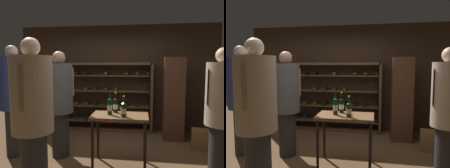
% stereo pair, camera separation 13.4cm
% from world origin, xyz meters
% --- Properties ---
extents(ground_plane, '(10.10, 10.10, 0.00)m').
position_xyz_m(ground_plane, '(0.00, 0.00, 0.00)').
color(ground_plane, brown).
extents(back_wall, '(5.01, 0.10, 2.65)m').
position_xyz_m(back_wall, '(0.00, 2.05, 1.33)').
color(back_wall, '#3D2B1E').
rests_on(back_wall, ground).
extents(wine_rack, '(2.29, 0.32, 1.72)m').
position_xyz_m(wine_rack, '(-0.23, 1.84, 0.85)').
color(wine_rack, brown).
rests_on(wine_rack, ground).
extents(tasting_table, '(0.91, 0.53, 0.85)m').
position_xyz_m(tasting_table, '(0.30, 0.03, 0.73)').
color(tasting_table, brown).
rests_on(tasting_table, ground).
extents(person_host_in_suit, '(0.49, 0.50, 1.98)m').
position_xyz_m(person_host_in_suit, '(-0.65, -0.95, 1.09)').
color(person_host_in_suit, '#313131').
rests_on(person_host_in_suit, ground).
extents(person_bystander_dark_jacket, '(0.44, 0.43, 1.89)m').
position_xyz_m(person_bystander_dark_jacket, '(1.75, -0.23, 1.05)').
color(person_bystander_dark_jacket, '#262626').
rests_on(person_bystander_dark_jacket, ground).
extents(person_guest_plum_blouse, '(0.47, 0.47, 2.00)m').
position_xyz_m(person_guest_plum_blouse, '(-1.64, 0.17, 1.10)').
color(person_guest_plum_blouse, '#2C2C2C').
rests_on(person_guest_plum_blouse, ground).
extents(person_bystander_red_print, '(0.48, 0.47, 1.90)m').
position_xyz_m(person_bystander_red_print, '(-0.80, 0.25, 1.04)').
color(person_bystander_red_print, '#2A2A2A').
rests_on(person_bystander_red_print, ground).
extents(wine_crate, '(0.53, 0.41, 0.37)m').
position_xyz_m(wine_crate, '(1.90, 0.95, 0.19)').
color(wine_crate, brown).
rests_on(wine_crate, ground).
extents(display_cabinet, '(0.44, 0.36, 1.82)m').
position_xyz_m(display_cabinet, '(1.35, 1.41, 0.91)').
color(display_cabinet, '#4C2D1E').
rests_on(display_cabinet, ground).
extents(wine_bottle_green_slim, '(0.08, 0.08, 0.37)m').
position_xyz_m(wine_bottle_green_slim, '(0.14, 0.03, 0.99)').
color(wine_bottle_green_slim, black).
rests_on(wine_bottle_green_slim, tasting_table).
extents(wine_bottle_black_capsule, '(0.08, 0.08, 0.35)m').
position_xyz_m(wine_bottle_black_capsule, '(0.21, 0.20, 0.98)').
color(wine_bottle_black_capsule, black).
rests_on(wine_bottle_black_capsule, tasting_table).
extents(wine_bottle_red_label, '(0.08, 0.08, 0.33)m').
position_xyz_m(wine_bottle_red_label, '(0.38, -0.10, 0.97)').
color(wine_bottle_red_label, black).
rests_on(wine_bottle_red_label, tasting_table).
extents(wine_glass_stemmed_right, '(0.08, 0.08, 0.14)m').
position_xyz_m(wine_glass_stemmed_right, '(0.33, 0.13, 0.96)').
color(wine_glass_stemmed_right, silver).
rests_on(wine_glass_stemmed_right, tasting_table).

